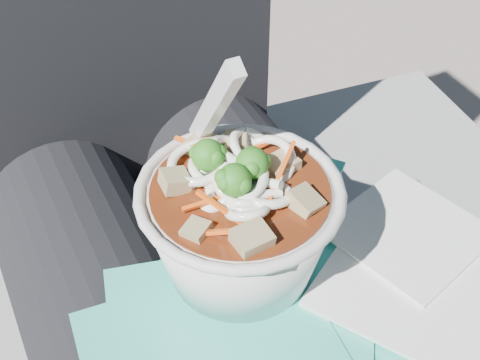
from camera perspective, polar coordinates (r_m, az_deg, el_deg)
name	(u,v)px	position (r m, az deg, el deg)	size (l,w,h in m)	color
lap	(222,322)	(0.64, -1.52, -12.05)	(0.35, 0.48, 0.16)	black
person_body	(183,237)	(0.68, -4.93, -4.86)	(0.34, 0.94, 0.98)	black
plastic_bag	(274,312)	(0.54, 2.94, -11.17)	(0.32, 0.35, 0.01)	#2AB1A0
napkins	(414,264)	(0.58, 14.61, -6.99)	(0.20, 0.21, 0.01)	white
udon_bowl	(239,218)	(0.52, -0.05, -3.26)	(0.16, 0.16, 0.20)	silver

